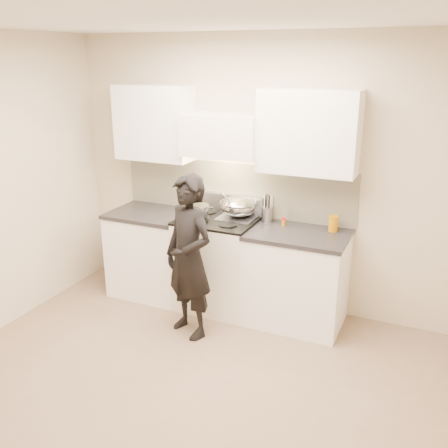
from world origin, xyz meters
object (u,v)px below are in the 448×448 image
object	(u,v)px
stove	(218,263)
person	(189,257)
counter_right	(297,278)
wok	(238,207)
utensil_crock	(267,213)

from	to	relation	value
stove	person	world-z (taller)	person
counter_right	wok	bearing A→B (deg)	169.88
counter_right	wok	size ratio (longest dim) A/B	2.03
stove	wok	size ratio (longest dim) A/B	2.11
stove	person	distance (m)	0.67
wok	person	bearing A→B (deg)	-103.46
counter_right	wok	world-z (taller)	wok
utensil_crock	person	distance (m)	0.94
wok	utensil_crock	bearing A→B (deg)	12.89
counter_right	person	distance (m)	1.07
stove	person	xyz separation A→B (m)	(-0.01, -0.61, 0.28)
wok	person	size ratio (longest dim) A/B	0.30
wok	counter_right	bearing A→B (deg)	-10.12
counter_right	wok	xyz separation A→B (m)	(-0.66, 0.12, 0.60)
stove	counter_right	bearing A→B (deg)	0.00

